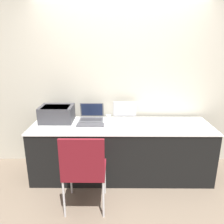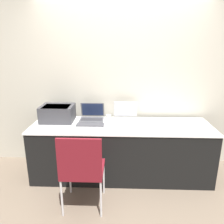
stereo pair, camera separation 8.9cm
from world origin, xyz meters
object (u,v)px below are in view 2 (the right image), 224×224
Objects in this scene: printer at (58,113)px; laptop_right at (125,116)px; coffee_cup at (109,119)px; external_keyboard at (90,125)px; mouse at (110,125)px; chair at (82,167)px; laptop_left at (92,116)px.

laptop_right is (1.00, 0.11, -0.07)m from printer.
external_keyboard is at bearing -152.49° from coffee_cup.
laptop_right is 0.57m from external_keyboard.
chair reaches higher than mouse.
laptop_right is 3.07× the size of coffee_cup.
laptop_right reaches higher than mouse.
chair is at bearing -111.83° from mouse.
laptop_left reaches higher than mouse.
laptop_left is 1.03m from chair.
external_keyboard is at bearing -87.94° from laptop_left.
laptop_left is at bearing 11.14° from printer.
mouse is at bearing -76.89° from coffee_cup.
laptop_right is 0.92× the size of external_keyboard.
mouse is at bearing -12.52° from printer.
printer reaches higher than mouse.
laptop_right is at bearing 52.83° from mouse.
coffee_cup is at bearing -149.06° from laptop_right.
laptop_left is 0.40m from mouse.
printer is 0.81m from mouse.
external_keyboard is 0.28m from mouse.
coffee_cup is at bearing -2.90° from printer.
mouse is (0.29, -0.27, -0.04)m from laptop_left.
printer is at bearing -173.72° from laptop_right.
laptop_right reaches higher than laptop_left.
printer is 0.54m from external_keyboard.
chair is (-0.29, -0.72, -0.24)m from mouse.
laptop_left reaches higher than coffee_cup.
laptop_right is 5.50× the size of mouse.
printer is 0.49× the size of chair.
laptop_left is 5.50× the size of mouse.
laptop_left is at bearing 90.26° from chair.
mouse is at bearing -42.97° from laptop_left.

